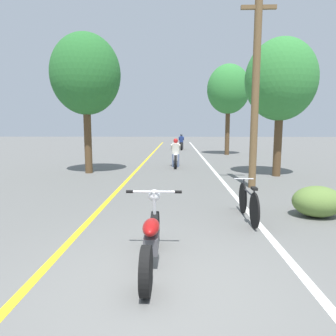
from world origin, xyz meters
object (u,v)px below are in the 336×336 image
Objects in this scene: roadside_tree_right_near at (281,80)px; bicycle_parked at (248,203)px; utility_pole at (256,89)px; motorcycle_foreground at (152,238)px; motorcycle_rider_lead at (176,156)px; motorcycle_rider_far at (181,144)px; roadside_tree_left at (86,75)px; roadside_tree_right_far at (228,90)px.

roadside_tree_right_near reaches higher than bicycle_parked.
utility_pole is 7.06m from motorcycle_foreground.
motorcycle_rider_lead is 0.99× the size of motorcycle_rider_far.
roadside_tree_left is at bearing 111.74° from motorcycle_foreground.
roadside_tree_right_near is 2.65× the size of motorcycle_foreground.
roadside_tree_right_near is 0.85× the size of roadside_tree_right_far.
roadside_tree_right_far is at bearing 92.69° from roadside_tree_right_near.
bicycle_parked is (1.62, -8.74, -0.16)m from motorcycle_rider_lead.
roadside_tree_right_near is 6.00m from motorcycle_rider_lead.
motorcycle_rider_far is (4.28, 14.01, -3.67)m from roadside_tree_left.
roadside_tree_right_far is 16.38m from bicycle_parked.
utility_pole reaches higher than roadside_tree_left.
utility_pole is at bearing -95.42° from roadside_tree_right_far.
motorcycle_rider_lead is at bearing 29.22° from roadside_tree_left.
utility_pole reaches higher than motorcycle_rider_lead.
roadside_tree_right_far reaches higher than roadside_tree_right_near.
utility_pole reaches higher than motorcycle_foreground.
roadside_tree_right_near is at bearing -33.22° from motorcycle_rider_lead.
roadside_tree_left is 5.71m from motorcycle_rider_lead.
roadside_tree_left is (-6.41, 3.04, 0.96)m from utility_pole.
utility_pole is 4.66m from bicycle_parked.
motorcycle_rider_lead is at bearing 100.49° from bicycle_parked.
roadside_tree_right_far is 3.06× the size of motorcycle_rider_far.
utility_pole is 2.98× the size of motorcycle_rider_far.
motorcycle_foreground is 0.98× the size of motorcycle_rider_far.
roadside_tree_right_near reaches higher than motorcycle_rider_lead.
bicycle_parked is (1.16, -20.61, -0.15)m from motorcycle_rider_far.
motorcycle_rider_far reaches higher than bicycle_parked.
roadside_tree_left is 15.10m from motorcycle_rider_far.
motorcycle_foreground is 10.98m from motorcycle_rider_lead.
motorcycle_rider_far is at bearing 87.79° from motorcycle_rider_lead.
utility_pole is 1.14× the size of roadside_tree_right_near.
roadside_tree_left reaches higher than motorcycle_rider_lead.
utility_pole is 3.00× the size of motorcycle_rider_lead.
bicycle_parked is (1.92, 2.23, -0.02)m from motorcycle_foreground.
motorcycle_foreground is (-4.49, -8.23, -3.44)m from roadside_tree_right_near.
roadside_tree_left is 2.86× the size of motorcycle_foreground.
utility_pole is at bearing 74.83° from bicycle_parked.
motorcycle_rider_lead reaches higher than bicycle_parked.
roadside_tree_left reaches higher than motorcycle_rider_far.
roadside_tree_left reaches higher than roadside_tree_right_near.
motorcycle_rider_lead is 1.18× the size of bicycle_parked.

